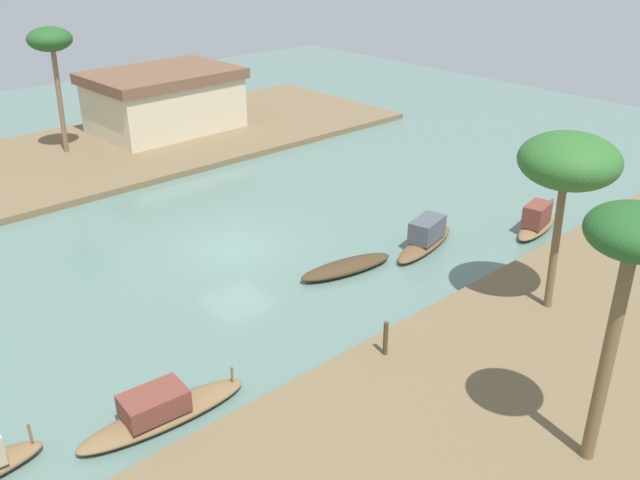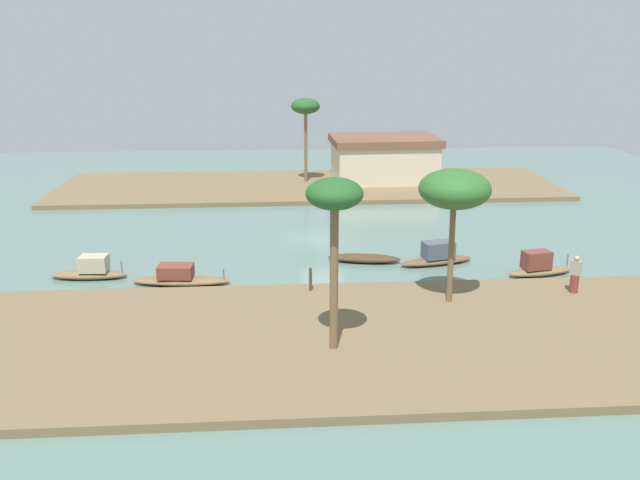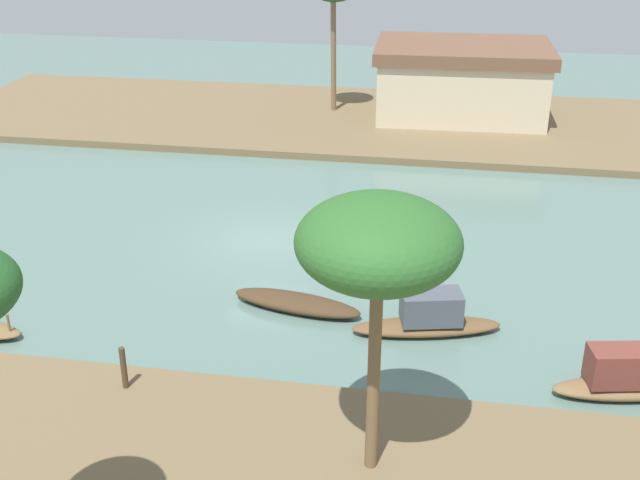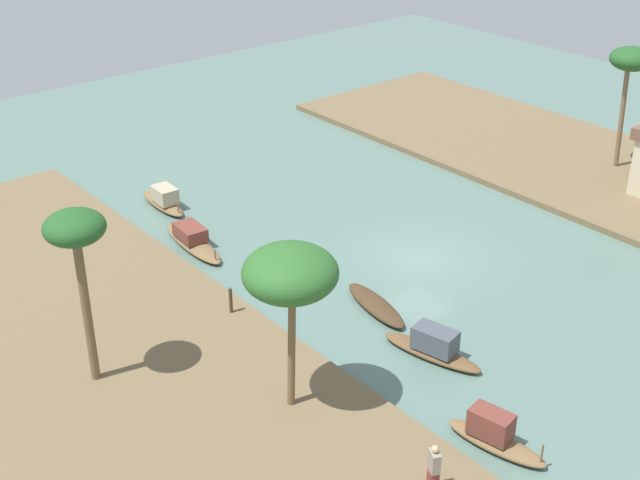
# 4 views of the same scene
# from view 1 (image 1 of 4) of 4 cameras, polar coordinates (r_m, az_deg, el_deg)

# --- Properties ---
(river_water) EXTENTS (67.07, 67.07, 0.00)m
(river_water) POSITION_cam_1_polar(r_m,az_deg,el_deg) (27.11, -7.15, -0.67)
(river_water) COLOR slate
(river_water) RESTS_ON ground
(riverbank_left) EXTENTS (38.63, 11.73, 0.32)m
(riverbank_left) POSITION_cam_1_polar(r_m,az_deg,el_deg) (18.95, 19.56, -14.39)
(riverbank_left) COLOR brown
(riverbank_left) RESTS_ON ground
(riverbank_right) EXTENTS (38.63, 11.73, 0.32)m
(riverbank_right) POSITION_cam_1_polar(r_m,az_deg,el_deg) (38.83, -19.52, 6.45)
(riverbank_right) COLOR brown
(riverbank_right) RESTS_ON ground
(sampan_open_hull) EXTENTS (4.15, 1.86, 1.21)m
(sampan_open_hull) POSITION_cam_1_polar(r_m,az_deg,el_deg) (27.06, 8.85, 0.24)
(sampan_open_hull) COLOR brown
(sampan_open_hull) RESTS_ON river_water
(sampan_midstream) EXTENTS (3.55, 1.57, 1.27)m
(sampan_midstream) POSITION_cam_1_polar(r_m,az_deg,el_deg) (29.53, 17.71, 1.52)
(sampan_midstream) COLOR brown
(sampan_midstream) RESTS_ON river_water
(sampan_near_left_bank) EXTENTS (3.94, 1.72, 0.42)m
(sampan_near_left_bank) POSITION_cam_1_polar(r_m,az_deg,el_deg) (25.05, 2.23, -2.25)
(sampan_near_left_bank) COLOR #47331E
(sampan_near_left_bank) RESTS_ON river_water
(sampan_with_red_awning) EXTENTS (4.75, 1.48, 0.97)m
(sampan_with_red_awning) POSITION_cam_1_polar(r_m,az_deg,el_deg) (18.52, -13.18, -13.73)
(sampan_with_red_awning) COLOR brown
(sampan_with_red_awning) RESTS_ON river_water
(person_on_near_bank) EXTENTS (0.52, 0.52, 1.72)m
(person_on_near_bank) POSITION_cam_1_polar(r_m,az_deg,el_deg) (28.35, 23.73, 0.84)
(person_on_near_bank) COLOR brown
(person_on_near_bank) RESTS_ON riverbank_left
(mooring_post) EXTENTS (0.14, 0.14, 1.08)m
(mooring_post) POSITION_cam_1_polar(r_m,az_deg,el_deg) (19.91, 5.51, -8.19)
(mooring_post) COLOR #4C3823
(mooring_post) RESTS_ON riverbank_left
(palm_tree_left_near) EXTENTS (2.02, 2.02, 6.40)m
(palm_tree_left_near) POSITION_cam_1_polar(r_m,az_deg,el_deg) (15.11, 24.68, -0.43)
(palm_tree_left_near) COLOR brown
(palm_tree_left_near) RESTS_ON riverbank_left
(palm_tree_left_far) EXTENTS (3.03, 3.03, 5.81)m
(palm_tree_left_far) POSITION_cam_1_polar(r_m,az_deg,el_deg) (21.68, 20.12, 6.14)
(palm_tree_left_far) COLOR brown
(palm_tree_left_far) RESTS_ON riverbank_left
(palm_tree_right_tall) EXTENTS (2.23, 2.23, 6.57)m
(palm_tree_right_tall) POSITION_cam_1_polar(r_m,az_deg,el_deg) (38.29, -21.65, 15.09)
(palm_tree_right_tall) COLOR #7F6647
(palm_tree_right_tall) RESTS_ON riverbank_right
(riverside_building) EXTENTS (8.55, 6.17, 3.48)m
(riverside_building) POSITION_cam_1_polar(r_m,az_deg,el_deg) (41.96, -12.91, 11.37)
(riverside_building) COLOR beige
(riverside_building) RESTS_ON riverbank_right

